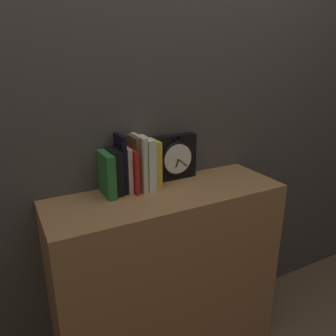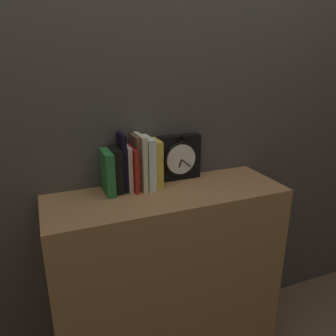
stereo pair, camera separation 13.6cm
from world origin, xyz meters
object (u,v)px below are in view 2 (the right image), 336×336
(book_slot0_green, at_px, (108,172))
(book_slot8_yellow, at_px, (155,163))
(book_slot4_red, at_px, (133,169))
(book_slot7_white, at_px, (148,163))
(book_slot2_black, at_px, (122,162))
(book_slot6_cream, at_px, (141,162))
(clock, at_px, (179,158))
(book_slot3_cream, at_px, (127,167))
(book_slot5_brown, at_px, (135,162))
(book_slot1_black, at_px, (116,170))

(book_slot0_green, xyz_separation_m, book_slot8_yellow, (0.22, 0.01, 0.01))
(book_slot0_green, distance_m, book_slot4_red, 0.11)
(book_slot0_green, relative_size, book_slot4_red, 0.97)
(book_slot0_green, height_order, book_slot7_white, book_slot7_white)
(book_slot2_black, height_order, book_slot6_cream, book_slot2_black)
(book_slot8_yellow, bearing_deg, clock, 11.53)
(clock, xyz_separation_m, book_slot6_cream, (-0.20, -0.04, 0.01))
(book_slot8_yellow, bearing_deg, book_slot6_cream, -168.49)
(book_slot3_cream, relative_size, book_slot4_red, 1.04)
(book_slot2_black, distance_m, book_slot7_white, 0.11)
(book_slot4_red, distance_m, book_slot6_cream, 0.05)
(clock, xyz_separation_m, book_slot8_yellow, (-0.13, -0.03, -0.00))
(clock, height_order, book_slot7_white, book_slot7_white)
(book_slot8_yellow, bearing_deg, book_slot0_green, -176.21)
(book_slot0_green, height_order, book_slot5_brown, book_slot5_brown)
(book_slot0_green, bearing_deg, book_slot1_black, 16.05)
(book_slot2_black, relative_size, book_slot4_red, 1.32)
(book_slot3_cream, relative_size, book_slot6_cream, 0.82)
(clock, height_order, book_slot8_yellow, clock)
(book_slot4_red, height_order, book_slot6_cream, book_slot6_cream)
(book_slot2_black, xyz_separation_m, book_slot3_cream, (0.02, -0.00, -0.03))
(book_slot4_red, bearing_deg, book_slot2_black, 160.59)
(book_slot3_cream, xyz_separation_m, book_slot5_brown, (0.04, -0.00, 0.02))
(clock, bearing_deg, book_slot7_white, -166.29)
(book_slot0_green, bearing_deg, book_slot8_yellow, 3.79)
(book_slot8_yellow, bearing_deg, book_slot7_white, -159.37)
(book_slot0_green, distance_m, book_slot6_cream, 0.15)
(book_slot0_green, xyz_separation_m, book_slot2_black, (0.07, 0.02, 0.03))
(book_slot6_cream, bearing_deg, book_slot3_cream, 168.72)
(book_slot5_brown, height_order, book_slot7_white, book_slot5_brown)
(clock, bearing_deg, book_slot0_green, -173.31)
(book_slot3_cream, bearing_deg, book_slot2_black, 170.97)
(book_slot1_black, distance_m, book_slot2_black, 0.04)
(clock, relative_size, book_slot6_cream, 0.91)
(book_slot2_black, relative_size, book_slot7_white, 1.10)
(book_slot5_brown, distance_m, book_slot8_yellow, 0.09)
(book_slot5_brown, height_order, book_slot6_cream, book_slot6_cream)
(book_slot0_green, xyz_separation_m, book_slot4_red, (0.11, 0.00, 0.00))
(book_slot6_cream, bearing_deg, clock, 11.52)
(book_slot6_cream, bearing_deg, book_slot5_brown, 152.26)
(book_slot8_yellow, bearing_deg, book_slot4_red, -172.69)
(book_slot3_cream, xyz_separation_m, book_slot8_yellow, (0.13, 0.00, 0.01))
(book_slot2_black, bearing_deg, book_slot0_green, -167.71)
(book_slot0_green, height_order, book_slot8_yellow, book_slot8_yellow)
(clock, distance_m, book_slot1_black, 0.31)
(clock, height_order, book_slot2_black, book_slot2_black)
(book_slot7_white, bearing_deg, book_slot5_brown, 167.88)
(book_slot4_red, bearing_deg, book_slot6_cream, -0.67)
(book_slot7_white, bearing_deg, book_slot4_red, 179.45)
(book_slot1_black, bearing_deg, book_slot7_white, -4.39)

